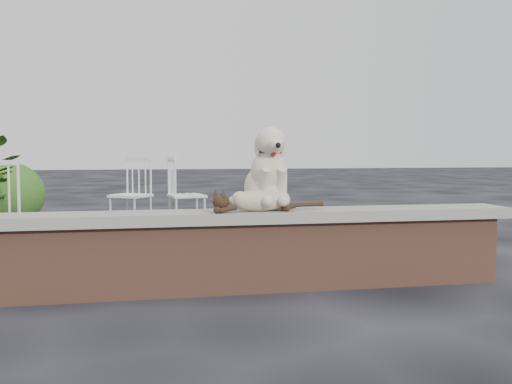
{
  "coord_description": "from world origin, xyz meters",
  "views": [
    {
      "loc": [
        0.34,
        -4.03,
        1.0
      ],
      "look_at": [
        1.19,
        0.2,
        0.7
      ],
      "focal_mm": 40.06,
      "sensor_mm": 36.0,
      "label": 1
    }
  ],
  "objects": [
    {
      "name": "ground",
      "position": [
        0.0,
        0.0,
        0.0
      ],
      "size": [
        60.0,
        60.0,
        0.0
      ],
      "primitive_type": "plane",
      "color": "black",
      "rests_on": "ground"
    },
    {
      "name": "brick_wall",
      "position": [
        0.0,
        0.0,
        0.25
      ],
      "size": [
        6.0,
        0.3,
        0.5
      ],
      "primitive_type": "cube",
      "color": "brown",
      "rests_on": "ground"
    },
    {
      "name": "capstone",
      "position": [
        0.0,
        0.0,
        0.54
      ],
      "size": [
        6.2,
        0.4,
        0.08
      ],
      "primitive_type": "cube",
      "color": "slate",
      "rests_on": "brick_wall"
    },
    {
      "name": "dog",
      "position": [
        1.24,
        0.09,
        0.89
      ],
      "size": [
        0.45,
        0.56,
        0.61
      ],
      "primitive_type": null,
      "rotation": [
        0.0,
        0.0,
        0.09
      ],
      "color": "#C5B397",
      "rests_on": "capstone"
    },
    {
      "name": "cat",
      "position": [
        1.16,
        -0.06,
        0.67
      ],
      "size": [
        1.03,
        0.33,
        0.17
      ],
      "primitive_type": null,
      "rotation": [
        0.0,
        0.0,
        0.09
      ],
      "color": "tan",
      "rests_on": "capstone"
    },
    {
      "name": "chair_d",
      "position": [
        1.93,
        2.96,
        0.47
      ],
      "size": [
        0.71,
        0.71,
        0.94
      ],
      "primitive_type": null,
      "rotation": [
        0.0,
        0.0,
        -0.33
      ],
      "color": "white",
      "rests_on": "ground"
    },
    {
      "name": "chair_e",
      "position": [
        0.9,
        3.2,
        0.47
      ],
      "size": [
        0.65,
        0.65,
        0.94
      ],
      "primitive_type": null,
      "rotation": [
        0.0,
        0.0,
        1.75
      ],
      "color": "white",
      "rests_on": "ground"
    },
    {
      "name": "chair_b",
      "position": [
        0.2,
        3.34,
        0.47
      ],
      "size": [
        0.78,
        0.78,
        0.94
      ],
      "primitive_type": null,
      "rotation": [
        0.0,
        0.0,
        -0.59
      ],
      "color": "white",
      "rests_on": "ground"
    },
    {
      "name": "chair_c",
      "position": [
        -0.74,
        0.99,
        0.47
      ],
      "size": [
        0.7,
        0.7,
        0.94
      ],
      "primitive_type": null,
      "rotation": [
        0.0,
        0.0,
        2.85
      ],
      "color": "white",
      "rests_on": "ground"
    }
  ]
}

